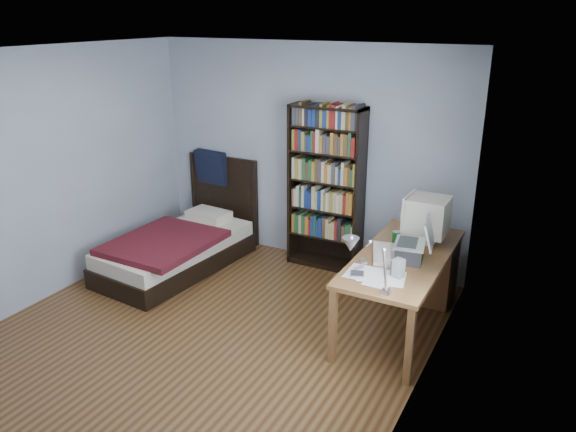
% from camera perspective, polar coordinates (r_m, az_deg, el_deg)
% --- Properties ---
extents(room, '(4.20, 4.24, 2.50)m').
position_cam_1_polar(room, '(4.73, -8.99, 0.81)').
color(room, '#4A2C15').
rests_on(room, ground).
extents(desk, '(0.75, 1.73, 0.73)m').
position_cam_1_polar(desk, '(5.73, 12.82, -4.96)').
color(desk, brown).
rests_on(desk, floor).
extents(crt_monitor, '(0.39, 0.37, 0.45)m').
position_cam_1_polar(crt_monitor, '(5.43, 13.82, -0.02)').
color(crt_monitor, beige).
rests_on(crt_monitor, desk).
extents(laptop, '(0.38, 0.38, 0.41)m').
position_cam_1_polar(laptop, '(5.02, 12.44, -3.31)').
color(laptop, '#2D2D30').
rests_on(laptop, desk).
extents(desk_lamp, '(0.23, 0.52, 0.61)m').
position_cam_1_polar(desk_lamp, '(3.97, 7.01, -3.43)').
color(desk_lamp, '#99999E').
rests_on(desk_lamp, desk).
extents(keyboard, '(0.35, 0.53, 0.05)m').
position_cam_1_polar(keyboard, '(5.12, 9.72, -3.80)').
color(keyboard, beige).
rests_on(keyboard, desk).
extents(speaker, '(0.10, 0.10, 0.16)m').
position_cam_1_polar(speaker, '(4.71, 11.15, -5.24)').
color(speaker, gray).
rests_on(speaker, desk).
extents(soda_can, '(0.07, 0.07, 0.13)m').
position_cam_1_polar(soda_can, '(5.35, 10.92, -2.24)').
color(soda_can, '#073409').
rests_on(soda_can, desk).
extents(mouse, '(0.06, 0.11, 0.04)m').
position_cam_1_polar(mouse, '(5.44, 12.36, -2.53)').
color(mouse, silver).
rests_on(mouse, desk).
extents(phone_silver, '(0.09, 0.11, 0.02)m').
position_cam_1_polar(phone_silver, '(4.97, 7.66, -4.56)').
color(phone_silver, silver).
rests_on(phone_silver, desk).
extents(phone_grey, '(0.08, 0.11, 0.02)m').
position_cam_1_polar(phone_grey, '(4.82, 7.21, -5.30)').
color(phone_grey, gray).
rests_on(phone_grey, desk).
extents(external_drive, '(0.14, 0.14, 0.02)m').
position_cam_1_polar(external_drive, '(4.71, 7.06, -5.93)').
color(external_drive, gray).
rests_on(external_drive, desk).
extents(bookshelf, '(0.83, 0.30, 1.86)m').
position_cam_1_polar(bookshelf, '(6.29, 3.87, 2.82)').
color(bookshelf, black).
rests_on(bookshelf, floor).
extents(bed, '(1.08, 2.04, 1.16)m').
position_cam_1_polar(bed, '(6.61, -10.85, -2.84)').
color(bed, black).
rests_on(bed, floor).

